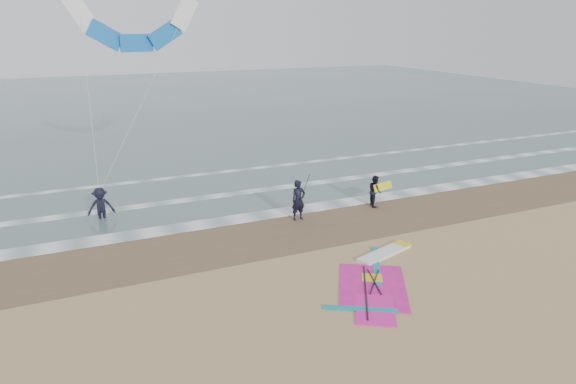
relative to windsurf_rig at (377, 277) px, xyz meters
name	(u,v)px	position (x,y,z in m)	size (l,w,h in m)	color
ground	(368,286)	(-0.68, -0.43, -0.04)	(120.00, 120.00, 0.00)	tan
sea_water	(148,104)	(-0.68, 47.57, -0.02)	(120.00, 80.00, 0.02)	#47605E
wet_sand_band	(298,228)	(-0.68, 5.57, -0.03)	(120.00, 5.00, 0.01)	brown
foam_waterline	(263,199)	(-0.68, 10.01, -0.01)	(120.00, 9.15, 0.02)	white
windsurf_rig	(377,277)	(0.00, 0.00, 0.00)	(5.74, 5.44, 0.14)	white
person_standing	(298,200)	(-0.18, 6.61, 0.95)	(0.72, 0.47, 1.96)	black
person_walking	(375,191)	(4.25, 6.79, 0.78)	(0.79, 0.62, 1.63)	black
person_wading	(100,200)	(-8.84, 10.46, 0.93)	(1.25, 0.72, 1.94)	black
held_pole	(304,190)	(0.12, 6.61, 1.40)	(0.17, 0.86, 1.82)	black
carried_kiteboard	(383,186)	(4.65, 6.69, 1.00)	(1.30, 0.51, 0.39)	yellow
surf_kite	(135,28)	(-6.18, 12.82, 8.75)	(6.50, 2.57, 9.11)	white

